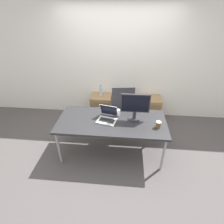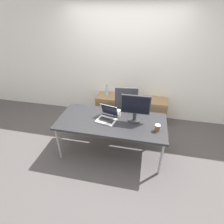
{
  "view_description": "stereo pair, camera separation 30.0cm",
  "coord_description": "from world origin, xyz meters",
  "px_view_note": "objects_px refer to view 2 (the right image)",
  "views": [
    {
      "loc": [
        0.23,
        -2.49,
        2.45
      ],
      "look_at": [
        0.0,
        0.04,
        0.86
      ],
      "focal_mm": 28.0,
      "sensor_mm": 36.0,
      "label": 1
    },
    {
      "loc": [
        0.53,
        -2.44,
        2.45
      ],
      "look_at": [
        0.0,
        0.04,
        0.86
      ],
      "focal_mm": 28.0,
      "sensor_mm": 36.0,
      "label": 2
    }
  ],
  "objects_px": {
    "monitor": "(135,108)",
    "office_chair": "(125,113)",
    "laptop_center": "(107,117)",
    "water_bottle": "(107,91)",
    "cabinet_left": "(107,106)",
    "coffee_cup_white": "(119,113)",
    "cabinet_right": "(155,111)",
    "coffee_cup_brown": "(157,128)"
  },
  "relations": [
    {
      "from": "water_bottle",
      "to": "laptop_center",
      "type": "height_order",
      "value": "laptop_center"
    },
    {
      "from": "cabinet_right",
      "to": "laptop_center",
      "type": "distance_m",
      "value": 1.53
    },
    {
      "from": "laptop_center",
      "to": "cabinet_left",
      "type": "bearing_deg",
      "value": 103.86
    },
    {
      "from": "cabinet_right",
      "to": "cabinet_left",
      "type": "bearing_deg",
      "value": 180.0
    },
    {
      "from": "water_bottle",
      "to": "coffee_cup_white",
      "type": "height_order",
      "value": "water_bottle"
    },
    {
      "from": "laptop_center",
      "to": "coffee_cup_white",
      "type": "xyz_separation_m",
      "value": [
        0.17,
        0.16,
        0.01
      ]
    },
    {
      "from": "monitor",
      "to": "coffee_cup_brown",
      "type": "height_order",
      "value": "monitor"
    },
    {
      "from": "cabinet_left",
      "to": "cabinet_right",
      "type": "height_order",
      "value": "same"
    },
    {
      "from": "office_chair",
      "to": "monitor",
      "type": "bearing_deg",
      "value": -70.04
    },
    {
      "from": "cabinet_left",
      "to": "laptop_center",
      "type": "bearing_deg",
      "value": -76.14
    },
    {
      "from": "office_chair",
      "to": "laptop_center",
      "type": "xyz_separation_m",
      "value": [
        -0.23,
        -0.71,
        0.34
      ]
    },
    {
      "from": "cabinet_left",
      "to": "office_chair",
      "type": "bearing_deg",
      "value": -40.53
    },
    {
      "from": "cabinet_left",
      "to": "coffee_cup_brown",
      "type": "bearing_deg",
      "value": -48.73
    },
    {
      "from": "monitor",
      "to": "coffee_cup_white",
      "type": "bearing_deg",
      "value": 160.75
    },
    {
      "from": "water_bottle",
      "to": "cabinet_left",
      "type": "bearing_deg",
      "value": -90.0
    },
    {
      "from": "office_chair",
      "to": "cabinet_right",
      "type": "distance_m",
      "value": 0.8
    },
    {
      "from": "coffee_cup_brown",
      "to": "office_chair",
      "type": "bearing_deg",
      "value": 126.09
    },
    {
      "from": "coffee_cup_white",
      "to": "cabinet_right",
      "type": "bearing_deg",
      "value": 54.55
    },
    {
      "from": "cabinet_right",
      "to": "laptop_center",
      "type": "bearing_deg",
      "value": -127.33
    },
    {
      "from": "cabinet_left",
      "to": "coffee_cup_white",
      "type": "height_order",
      "value": "coffee_cup_white"
    },
    {
      "from": "office_chair",
      "to": "coffee_cup_brown",
      "type": "bearing_deg",
      "value": -53.91
    },
    {
      "from": "cabinet_right",
      "to": "water_bottle",
      "type": "xyz_separation_m",
      "value": [
        -1.16,
        0.0,
        0.42
      ]
    },
    {
      "from": "laptop_center",
      "to": "coffee_cup_white",
      "type": "relative_size",
      "value": 3.36
    },
    {
      "from": "cabinet_left",
      "to": "coffee_cup_brown",
      "type": "relative_size",
      "value": 5.31
    },
    {
      "from": "cabinet_right",
      "to": "coffee_cup_white",
      "type": "bearing_deg",
      "value": -125.45
    },
    {
      "from": "cabinet_left",
      "to": "coffee_cup_brown",
      "type": "distance_m",
      "value": 1.79
    },
    {
      "from": "cabinet_right",
      "to": "laptop_center",
      "type": "xyz_separation_m",
      "value": [
        -0.88,
        -1.15,
        0.47
      ]
    },
    {
      "from": "office_chair",
      "to": "cabinet_right",
      "type": "height_order",
      "value": "office_chair"
    },
    {
      "from": "monitor",
      "to": "office_chair",
      "type": "bearing_deg",
      "value": 109.96
    },
    {
      "from": "laptop_center",
      "to": "coffee_cup_white",
      "type": "distance_m",
      "value": 0.23
    },
    {
      "from": "office_chair",
      "to": "water_bottle",
      "type": "height_order",
      "value": "office_chair"
    },
    {
      "from": "laptop_center",
      "to": "monitor",
      "type": "relative_size",
      "value": 0.79
    },
    {
      "from": "laptop_center",
      "to": "coffee_cup_white",
      "type": "bearing_deg",
      "value": 42.85
    },
    {
      "from": "cabinet_left",
      "to": "coffee_cup_white",
      "type": "bearing_deg",
      "value": -65.31
    },
    {
      "from": "water_bottle",
      "to": "coffee_cup_brown",
      "type": "xyz_separation_m",
      "value": [
        1.14,
        -1.3,
        0.06
      ]
    },
    {
      "from": "cabinet_right",
      "to": "coffee_cup_white",
      "type": "height_order",
      "value": "coffee_cup_white"
    },
    {
      "from": "water_bottle",
      "to": "coffee_cup_white",
      "type": "relative_size",
      "value": 2.37
    },
    {
      "from": "coffee_cup_brown",
      "to": "water_bottle",
      "type": "bearing_deg",
      "value": 131.22
    },
    {
      "from": "laptop_center",
      "to": "monitor",
      "type": "xyz_separation_m",
      "value": [
        0.47,
        0.06,
        0.21
      ]
    },
    {
      "from": "water_bottle",
      "to": "office_chair",
      "type": "bearing_deg",
      "value": -40.68
    },
    {
      "from": "coffee_cup_white",
      "to": "coffee_cup_brown",
      "type": "relative_size",
      "value": 1.05
    },
    {
      "from": "water_bottle",
      "to": "monitor",
      "type": "relative_size",
      "value": 0.56
    }
  ]
}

